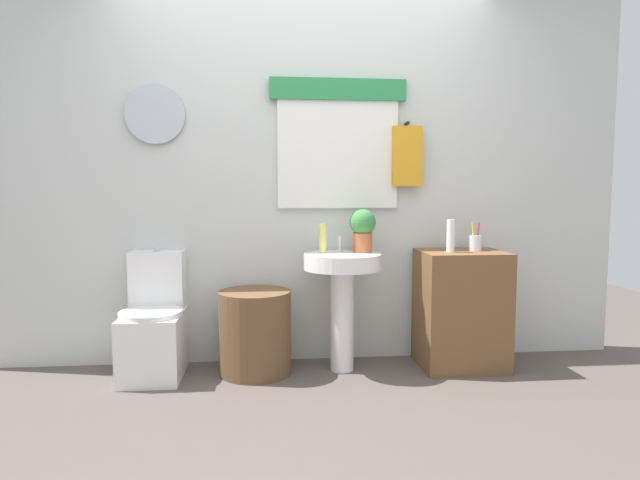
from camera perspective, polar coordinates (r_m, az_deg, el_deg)
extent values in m
plane|color=#564C47|center=(2.74, -0.04, -19.66)|extent=(8.00, 8.00, 0.00)
cube|color=silver|center=(3.64, -1.81, 7.52)|extent=(4.40, 0.10, 2.60)
cube|color=white|center=(3.60, 1.93, 9.22)|extent=(0.81, 0.03, 0.72)
cube|color=#2D894C|center=(3.64, 1.98, 15.87)|extent=(0.91, 0.04, 0.14)
cylinder|color=silver|center=(3.66, -17.29, 12.78)|extent=(0.38, 0.03, 0.38)
cylinder|color=black|center=(3.70, 9.32, 12.24)|extent=(0.02, 0.06, 0.02)
cube|color=gold|center=(3.66, 9.35, 8.85)|extent=(0.20, 0.05, 0.40)
cube|color=white|center=(3.53, -17.40, -10.69)|extent=(0.36, 0.50, 0.40)
cylinder|color=white|center=(3.43, -17.71, -7.51)|extent=(0.38, 0.38, 0.03)
cube|color=white|center=(3.62, -17.02, -4.08)|extent=(0.34, 0.18, 0.37)
cylinder|color=silver|center=(3.59, -17.10, -1.01)|extent=(0.04, 0.04, 0.02)
cylinder|color=brown|center=(3.44, -6.99, -9.79)|extent=(0.46, 0.46, 0.53)
cylinder|color=white|center=(3.46, 2.39, -8.56)|extent=(0.15, 0.15, 0.66)
cylinder|color=white|center=(3.39, 2.41, -2.31)|extent=(0.49, 0.49, 0.10)
cylinder|color=silver|center=(3.50, 2.15, -0.43)|extent=(0.03, 0.03, 0.10)
cube|color=brown|center=(3.64, 14.89, -7.18)|extent=(0.54, 0.44, 0.77)
cylinder|color=#DBD166|center=(3.41, 0.31, 0.19)|extent=(0.05, 0.05, 0.19)
cylinder|color=#AD5B38|center=(3.46, 4.58, -0.28)|extent=(0.12, 0.12, 0.13)
sphere|color=#3D8442|center=(3.45, 4.60, 1.91)|extent=(0.17, 0.17, 0.17)
cylinder|color=white|center=(3.50, 13.85, 0.44)|extent=(0.05, 0.05, 0.21)
cylinder|color=silver|center=(3.62, 16.33, -0.32)|extent=(0.08, 0.08, 0.10)
cylinder|color=red|center=(3.63, 16.60, 0.39)|extent=(0.01, 0.03, 0.18)
cylinder|color=yellow|center=(3.61, 16.09, 0.38)|extent=(0.01, 0.04, 0.18)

